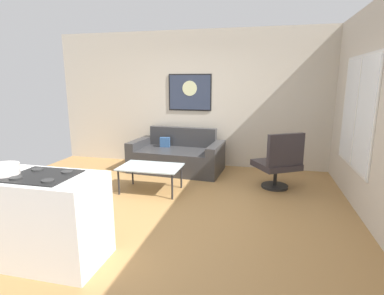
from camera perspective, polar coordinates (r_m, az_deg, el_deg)
The scene contains 10 objects.
ground at distance 4.44m, azimuth -4.72°, elevation -11.48°, with size 6.40×6.40×0.04m, color #A37744.
back_wall at distance 6.42m, azimuth 1.81°, elevation 9.04°, with size 6.40×0.05×2.80m, color beige.
right_wall at distance 4.38m, azimuth 31.30°, elevation 5.73°, with size 0.05×6.40×2.80m, color beige.
couch at distance 6.11m, azimuth -2.83°, elevation -1.76°, with size 1.86×1.08×0.83m.
coffee_table at distance 4.96m, azimuth -7.83°, elevation -3.89°, with size 0.99×0.63×0.42m.
armchair at distance 5.19m, azimuth 16.13°, elevation -2.69°, with size 0.87×0.86×0.97m.
kitchen_counter at distance 3.57m, azimuth -29.62°, elevation -11.17°, with size 1.72×0.63×0.91m.
mixing_bowl at distance 3.41m, azimuth -31.96°, elevation -3.65°, with size 0.27×0.27×0.11m.
wall_painting at distance 6.42m, azimuth -0.42°, elevation 10.38°, with size 0.92×0.03×0.76m.
window at distance 4.95m, azimuth 28.71°, elevation 5.81°, with size 0.03×1.52×1.61m.
Camera 1 is at (1.28, -3.86, 1.77)m, focal length 28.24 mm.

